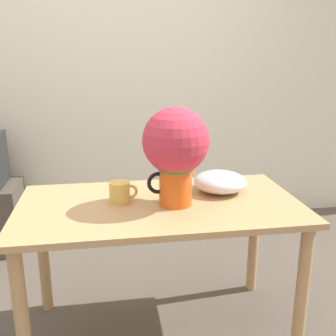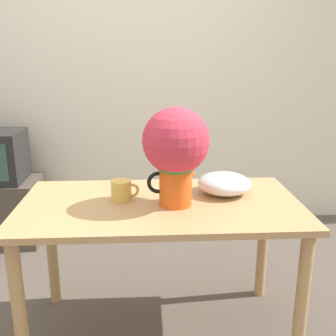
{
  "view_description": "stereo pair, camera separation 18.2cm",
  "coord_description": "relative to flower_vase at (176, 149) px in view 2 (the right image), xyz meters",
  "views": [
    {
      "loc": [
        -0.02,
        -1.63,
        1.42
      ],
      "look_at": [
        0.26,
        0.1,
        0.91
      ],
      "focal_mm": 42.0,
      "sensor_mm": 36.0,
      "label": 1
    },
    {
      "loc": [
        0.16,
        -1.65,
        1.42
      ],
      "look_at": [
        0.26,
        0.1,
        0.91
      ],
      "focal_mm": 42.0,
      "sensor_mm": 36.0,
      "label": 2
    }
  ],
  "objects": [
    {
      "name": "wall_back",
      "position": [
        -0.29,
        1.54,
        0.29
      ],
      "size": [
        8.0,
        0.05,
        2.6
      ],
      "color": "#EDE5CC",
      "rests_on": "ground_plane"
    },
    {
      "name": "table",
      "position": [
        -0.07,
        0.03,
        -0.38
      ],
      "size": [
        1.36,
        0.72,
        0.73
      ],
      "color": "tan",
      "rests_on": "ground_plane"
    },
    {
      "name": "flower_vase",
      "position": [
        0.0,
        0.0,
        0.0
      ],
      "size": [
        0.31,
        0.31,
        0.47
      ],
      "color": "#E05619",
      "rests_on": "table"
    },
    {
      "name": "coffee_mug",
      "position": [
        -0.26,
        0.07,
        -0.22
      ],
      "size": [
        0.14,
        0.1,
        0.1
      ],
      "color": "gold",
      "rests_on": "table"
    },
    {
      "name": "white_bowl",
      "position": [
        0.26,
        0.14,
        -0.22
      ],
      "size": [
        0.27,
        0.27,
        0.11
      ],
      "color": "silver",
      "rests_on": "table"
    }
  ]
}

